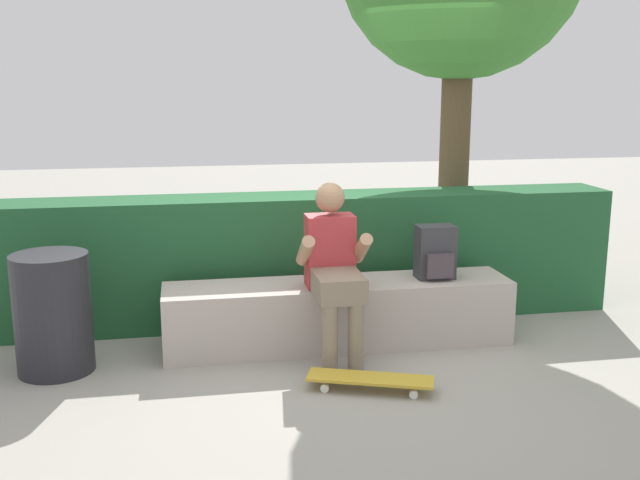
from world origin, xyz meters
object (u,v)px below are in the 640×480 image
Objects in this scene: bench_main at (339,314)px; skateboard_near_person at (370,379)px; person_skater at (334,265)px; backpack_on_bench at (436,253)px; trash_bin at (53,313)px.

skateboard_near_person is at bearing -88.28° from bench_main.
backpack_on_bench is at bearing 14.79° from person_skater.
skateboard_near_person is at bearing -19.29° from trash_bin.
bench_main is at bearing 69.53° from person_skater.
person_skater reaches higher than backpack_on_bench.
person_skater is 3.07× the size of backpack_on_bench.
person_skater is 1.51× the size of trash_bin.
person_skater is 0.84m from backpack_on_bench.
trash_bin is (-1.90, 0.07, -0.27)m from person_skater.
trash_bin is at bearing -176.97° from backpack_on_bench.
skateboard_near_person is (0.11, -0.63, -0.60)m from person_skater.
backpack_on_bench reaches higher than trash_bin.
person_skater reaches higher than trash_bin.
person_skater is at bearing -110.47° from bench_main.
skateboard_near_person is 2.16m from trash_bin.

